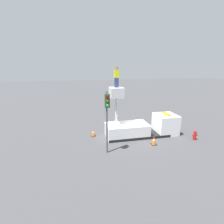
% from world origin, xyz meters
% --- Properties ---
extents(ground_plane, '(120.00, 120.00, 0.00)m').
position_xyz_m(ground_plane, '(0.00, 0.00, 0.00)').
color(ground_plane, '#424244').
extents(bucket_truck, '(7.02, 2.19, 4.76)m').
position_xyz_m(bucket_truck, '(0.49, 0.00, 0.89)').
color(bucket_truck, black).
rests_on(bucket_truck, ground).
extents(worker, '(0.40, 0.26, 1.75)m').
position_xyz_m(worker, '(-2.07, 0.00, 5.64)').
color(worker, navy).
rests_on(worker, bucket_truck).
extents(traffic_light_pole, '(0.34, 0.57, 4.87)m').
position_xyz_m(traffic_light_pole, '(-3.47, -2.82, 3.45)').
color(traffic_light_pole, '#515156').
rests_on(traffic_light_pole, ground).
extents(fire_hydrant, '(0.51, 0.27, 0.92)m').
position_xyz_m(fire_hydrant, '(4.85, -2.08, 0.45)').
color(fire_hydrant, red).
rests_on(fire_hydrant, ground).
extents(traffic_cone_rear, '(0.40, 0.40, 0.72)m').
position_xyz_m(traffic_cone_rear, '(-4.16, 0.77, 0.34)').
color(traffic_cone_rear, black).
rests_on(traffic_cone_rear, ground).
extents(traffic_cone_curbside, '(0.47, 0.47, 0.74)m').
position_xyz_m(traffic_cone_curbside, '(0.76, -2.17, 0.35)').
color(traffic_cone_curbside, black).
rests_on(traffic_cone_curbside, ground).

